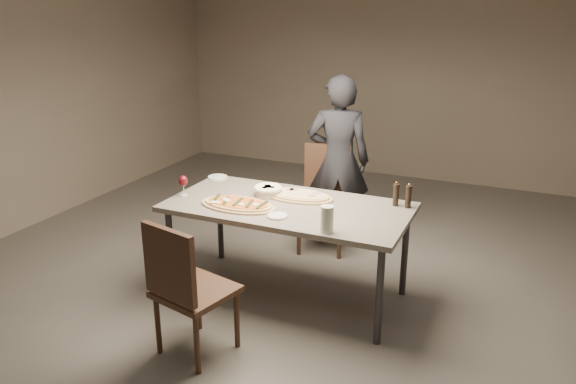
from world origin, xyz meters
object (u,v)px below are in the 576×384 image
at_px(ham_pizza, 298,195).
at_px(diner, 338,161).
at_px(carafe, 327,219).
at_px(chair_near, 185,284).
at_px(chair_far, 325,191).
at_px(zucchini_pizza, 238,204).
at_px(bread_basket, 268,190).
at_px(dining_table, 288,212).
at_px(pepper_mill_left, 408,196).

relative_size(ham_pizza, diner, 0.36).
xyz_separation_m(carafe, chair_near, (-0.70, -0.63, -0.32)).
relative_size(chair_far, diner, 0.60).
bearing_deg(diner, zucchini_pizza, 59.70).
xyz_separation_m(ham_pizza, chair_far, (-0.08, 0.83, -0.23)).
relative_size(bread_basket, diner, 0.14).
bearing_deg(dining_table, ham_pizza, 89.41).
relative_size(ham_pizza, bread_basket, 2.59).
height_order(dining_table, chair_near, chair_near).
xyz_separation_m(chair_near, chair_far, (0.18, 2.02, 0.01)).
bearing_deg(ham_pizza, chair_far, 95.22).
bearing_deg(pepper_mill_left, diner, 134.31).
bearing_deg(pepper_mill_left, ham_pizza, -171.90).
bearing_deg(pepper_mill_left, dining_table, -160.09).
bearing_deg(ham_pizza, bread_basket, -166.95).
bearing_deg(bread_basket, dining_table, -29.40).
bearing_deg(ham_pizza, dining_table, -90.79).
bearing_deg(pepper_mill_left, chair_near, -129.84).
xyz_separation_m(bread_basket, chair_near, (-0.03, -1.13, -0.28)).
height_order(carafe, diner, diner).
relative_size(ham_pizza, carafe, 3.13).
xyz_separation_m(bread_basket, chair_far, (0.15, 0.88, -0.26)).
relative_size(zucchini_pizza, chair_far, 0.63).
distance_m(zucchini_pizza, pepper_mill_left, 1.25).
xyz_separation_m(ham_pizza, pepper_mill_left, (0.83, 0.12, 0.07)).
bearing_deg(ham_pizza, diner, 90.28).
height_order(bread_basket, carafe, carafe).
bearing_deg(pepper_mill_left, bread_basket, -170.76).
relative_size(pepper_mill_left, carafe, 1.04).
bearing_deg(carafe, zucchini_pizza, 165.91).
relative_size(chair_near, chair_far, 0.98).
bearing_deg(chair_near, chair_far, 98.21).
bearing_deg(chair_far, dining_table, 83.74).
distance_m(ham_pizza, chair_near, 1.24).
height_order(chair_far, diner, diner).
relative_size(ham_pizza, chair_near, 0.61).
bearing_deg(zucchini_pizza, diner, 64.37).
distance_m(zucchini_pizza, ham_pizza, 0.49).
bearing_deg(chair_near, zucchini_pizza, 107.97).
height_order(zucchini_pizza, chair_far, chair_far).
xyz_separation_m(pepper_mill_left, carafe, (-0.38, -0.68, 0.00)).
relative_size(dining_table, carafe, 9.92).
distance_m(zucchini_pizza, chair_near, 0.86).
distance_m(pepper_mill_left, chair_far, 1.19).
height_order(dining_table, zucchini_pizza, zucchini_pizza).
distance_m(pepper_mill_left, chair_near, 1.73).
height_order(dining_table, ham_pizza, ham_pizza).
height_order(ham_pizza, chair_near, chair_near).
relative_size(dining_table, chair_near, 1.93).
bearing_deg(zucchini_pizza, pepper_mill_left, 10.45).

